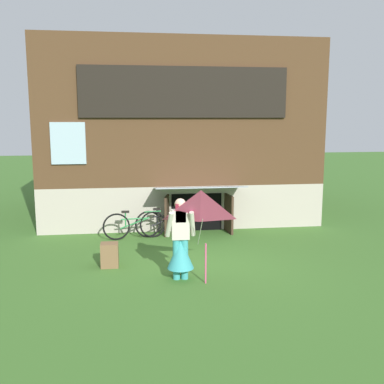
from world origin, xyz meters
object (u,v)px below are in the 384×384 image
bicycle_black (166,222)px  kite (201,216)px  wooden_crate (110,255)px  bicycle_green (135,225)px  person (180,246)px

bicycle_black → kite: bearing=-98.2°
wooden_crate → bicycle_black: bearing=60.3°
kite → bicycle_green: (-1.19, 3.66, -1.01)m
person → bicycle_green: (-0.87, 3.11, -0.31)m
kite → wooden_crate: (-1.73, 1.48, -1.12)m
bicycle_black → wooden_crate: size_ratio=3.20×
person → kite: (0.32, -0.56, 0.70)m
person → bicycle_green: 3.24m
kite → wooden_crate: size_ratio=3.40×
bicycle_black → bicycle_green: 0.85m
person → wooden_crate: bearing=168.6°
kite → bicycle_black: bearing=95.3°
wooden_crate → person: bearing=-33.2°
bicycle_green → person: bearing=-82.5°
bicycle_green → wooden_crate: 2.25m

